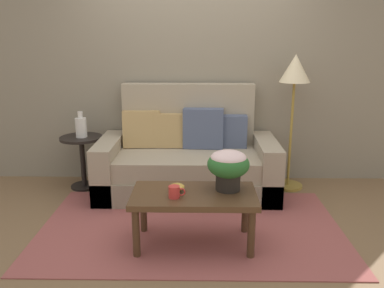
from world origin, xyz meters
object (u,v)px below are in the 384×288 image
(side_table, at_px, (82,153))
(coffee_table, at_px, (194,200))
(potted_plant, at_px, (228,165))
(couch, at_px, (188,161))
(floor_lamp, at_px, (294,82))
(table_vase, at_px, (81,127))
(coffee_mug, at_px, (175,192))
(snack_bowl, at_px, (177,187))

(side_table, bearing_deg, coffee_table, -45.00)
(coffee_table, xyz_separation_m, potted_plant, (0.28, 0.08, 0.28))
(couch, distance_m, floor_lamp, 1.45)
(potted_plant, bearing_deg, table_vase, 142.47)
(coffee_table, height_order, floor_lamp, floor_lamp)
(potted_plant, relative_size, table_vase, 1.20)
(couch, height_order, side_table, couch)
(floor_lamp, distance_m, potted_plant, 1.58)
(coffee_mug, relative_size, table_vase, 0.47)
(couch, relative_size, potted_plant, 5.58)
(couch, xyz_separation_m, coffee_table, (0.09, -1.21, 0.04))
(coffee_table, xyz_separation_m, coffee_mug, (-0.15, -0.10, 0.11))
(coffee_mug, height_order, snack_bowl, coffee_mug)
(floor_lamp, height_order, coffee_mug, floor_lamp)
(coffee_table, relative_size, coffee_mug, 7.55)
(coffee_table, distance_m, floor_lamp, 1.90)
(snack_bowl, bearing_deg, table_vase, 132.54)
(couch, height_order, coffee_mug, couch)
(coffee_mug, bearing_deg, table_vase, 129.27)
(floor_lamp, relative_size, coffee_mug, 11.16)
(snack_bowl, bearing_deg, potted_plant, 5.56)
(potted_plant, bearing_deg, snack_bowl, -174.44)
(floor_lamp, bearing_deg, coffee_table, -128.84)
(side_table, distance_m, floor_lamp, 2.49)
(coffee_table, relative_size, floor_lamp, 0.68)
(table_vase, bearing_deg, potted_plant, -37.53)
(potted_plant, bearing_deg, floor_lamp, 57.71)
(couch, bearing_deg, coffee_table, -85.96)
(side_table, bearing_deg, table_vase, -44.86)
(coffee_table, bearing_deg, table_vase, 135.00)
(potted_plant, xyz_separation_m, table_vase, (-1.56, 1.19, 0.05))
(coffee_table, distance_m, coffee_mug, 0.21)
(coffee_table, height_order, coffee_mug, coffee_mug)
(coffee_mug, height_order, table_vase, table_vase)
(coffee_table, relative_size, side_table, 1.69)
(floor_lamp, height_order, potted_plant, floor_lamp)
(side_table, bearing_deg, couch, -3.84)
(floor_lamp, relative_size, potted_plant, 4.35)
(coffee_table, bearing_deg, coffee_mug, -147.05)
(table_vase, bearing_deg, floor_lamp, 1.46)
(snack_bowl, bearing_deg, couch, 87.31)
(coffee_table, relative_size, potted_plant, 2.94)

